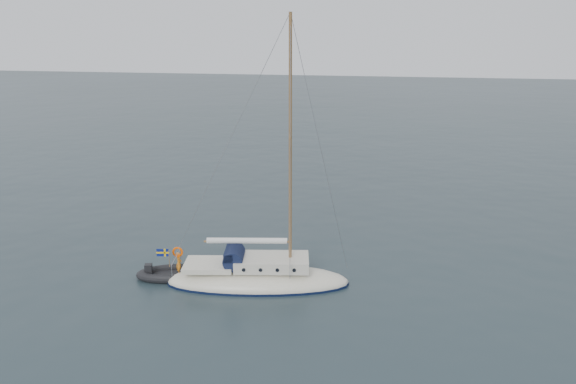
# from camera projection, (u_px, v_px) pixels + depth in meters

# --- Properties ---
(ground) EXTENTS (300.00, 300.00, 0.00)m
(ground) POSITION_uv_depth(u_px,v_px,m) (342.00, 285.00, 27.12)
(ground) COLOR black
(ground) RESTS_ON ground
(sailboat) EXTENTS (9.25, 2.77, 13.18)m
(sailboat) POSITION_uv_depth(u_px,v_px,m) (258.00, 265.00, 26.89)
(sailboat) COLOR silver
(sailboat) RESTS_ON ground
(dinghy) EXTENTS (3.10, 1.40, 0.44)m
(dinghy) POSITION_uv_depth(u_px,v_px,m) (270.00, 273.00, 28.02)
(dinghy) COLOR #504F55
(dinghy) RESTS_ON ground
(rib) EXTENTS (3.85, 1.75, 1.34)m
(rib) POSITION_uv_depth(u_px,v_px,m) (175.00, 273.00, 27.89)
(rib) COLOR black
(rib) RESTS_ON ground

